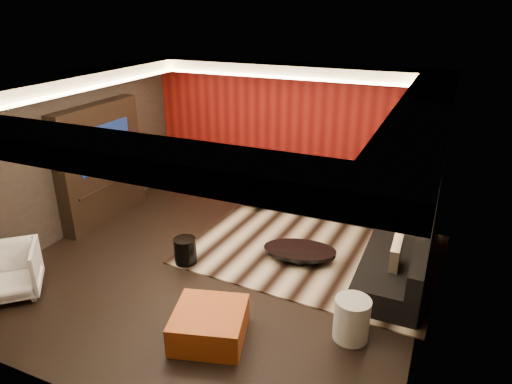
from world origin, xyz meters
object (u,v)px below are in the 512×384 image
at_px(orange_ottoman, 210,324).
at_px(armchair, 9,272).
at_px(sectional_sofa, 358,220).
at_px(white_side_table, 352,319).
at_px(coffee_table, 300,254).
at_px(drum_stool, 185,251).

bearing_deg(orange_ottoman, armchair, -173.93).
xyz_separation_m(armchair, sectional_sofa, (4.11, 3.83, -0.10)).
bearing_deg(armchair, white_side_table, -29.74).
distance_m(coffee_table, sectional_sofa, 1.48).
bearing_deg(orange_ottoman, drum_stool, 131.08).
bearing_deg(orange_ottoman, coffee_table, 78.65).
xyz_separation_m(coffee_table, white_side_table, (1.17, -1.48, 0.16)).
bearing_deg(sectional_sofa, coffee_table, -115.98).
xyz_separation_m(coffee_table, drum_stool, (-1.64, -0.80, 0.11)).
bearing_deg(sectional_sofa, armchair, -137.06).
distance_m(coffee_table, white_side_table, 1.89).
bearing_deg(white_side_table, orange_ottoman, -156.40).
distance_m(drum_stool, orange_ottoman, 1.83).
distance_m(coffee_table, armchair, 4.28).
distance_m(orange_ottoman, sectional_sofa, 3.67).
height_order(drum_stool, white_side_table, white_side_table).
relative_size(drum_stool, orange_ottoman, 0.48).
distance_m(coffee_table, orange_ottoman, 2.23).
distance_m(drum_stool, armchair, 2.50).
bearing_deg(white_side_table, drum_stool, 166.40).
relative_size(coffee_table, white_side_table, 2.11).
bearing_deg(coffee_table, orange_ottoman, -101.35).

